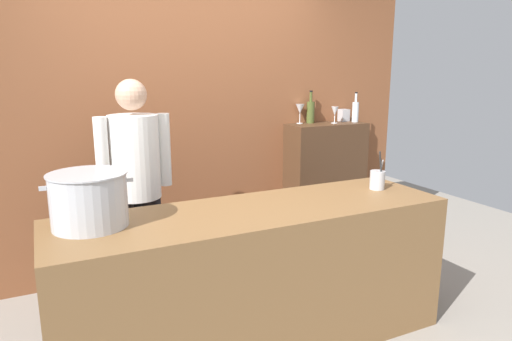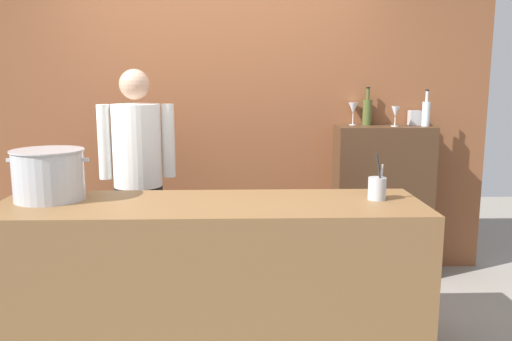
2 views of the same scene
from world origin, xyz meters
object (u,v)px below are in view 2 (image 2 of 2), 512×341
wine_bottle_clear (426,113)px  wine_glass_wide (353,109)px  chef (138,168)px  wine_bottle_olive (367,111)px  spice_tin_silver (414,118)px  utensil_crock (377,188)px  stockpot_large (49,175)px  wine_glass_short (395,112)px

wine_bottle_clear → wine_glass_wide: wine_bottle_clear is taller
chef → wine_bottle_olive: chef is taller
wine_bottle_olive → wine_glass_wide: bearing=176.4°
spice_tin_silver → chef: bearing=-166.9°
utensil_crock → wine_bottle_clear: bearing=59.4°
stockpot_large → wine_bottle_clear: bearing=22.7°
chef → wine_bottle_olive: (1.75, 0.50, 0.37)m
stockpot_large → wine_bottle_olive: wine_bottle_olive is taller
wine_bottle_clear → wine_glass_wide: (-0.55, 0.12, 0.03)m
wine_glass_short → spice_tin_silver: wine_glass_short is taller
wine_bottle_olive → spice_tin_silver: size_ratio=2.60×
chef → wine_bottle_olive: bearing=-172.7°
stockpot_large → spice_tin_silver: spice_tin_silver is taller
utensil_crock → wine_glass_wide: (0.12, 1.25, 0.39)m
wine_bottle_clear → utensil_crock: bearing=-120.6°
chef → wine_glass_short: 2.01m
wine_bottle_clear → wine_bottle_olive: 0.45m
chef → utensil_crock: (1.52, -0.74, 0.00)m
chef → wine_glass_short: size_ratio=10.50×
stockpot_large → wine_glass_short: wine_glass_short is taller
stockpot_large → wine_bottle_olive: 2.45m
utensil_crock → wine_bottle_clear: wine_bottle_clear is taller
stockpot_large → wine_bottle_olive: (2.13, 1.18, 0.29)m
utensil_crock → wine_glass_short: 1.25m
utensil_crock → wine_bottle_olive: (0.23, 1.24, 0.37)m
wine_glass_short → wine_glass_wide: bearing=157.5°
wine_glass_wide → utensil_crock: bearing=-95.3°
wine_glass_short → stockpot_large: bearing=-155.3°
chef → wine_glass_wide: size_ratio=9.10×
wine_bottle_clear → wine_glass_short: 0.24m
utensil_crock → wine_bottle_clear: 1.36m
stockpot_large → utensil_crock: size_ratio=1.70×
chef → utensil_crock: chef is taller
chef → wine_bottle_clear: (2.19, 0.39, 0.36)m
stockpot_large → utensil_crock: 1.90m
wine_bottle_clear → wine_glass_wide: size_ratio=1.57×
wine_bottle_olive → stockpot_large: bearing=-150.9°
chef → wine_bottle_olive: 1.86m
wine_bottle_clear → spice_tin_silver: bearing=115.8°
wine_glass_wide → spice_tin_silver: wine_glass_wide is taller
utensil_crock → spice_tin_silver: 1.42m
chef → wine_bottle_clear: bearing=-178.6°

